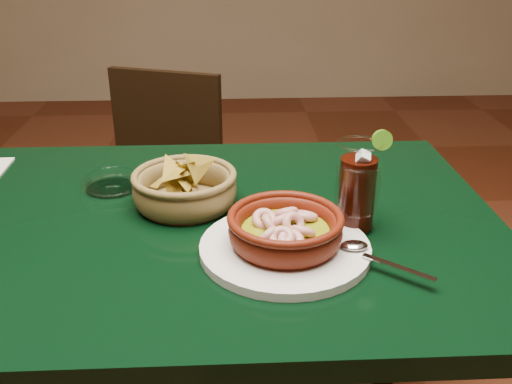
{
  "coord_description": "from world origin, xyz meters",
  "views": [
    {
      "loc": [
        0.09,
        -0.96,
        1.25
      ],
      "look_at": [
        0.14,
        -0.02,
        0.81
      ],
      "focal_mm": 40.0,
      "sensor_mm": 36.0,
      "label": 1
    }
  ],
  "objects_px": {
    "dining_table": "(184,263)",
    "dining_chair": "(156,197)",
    "chip_basket": "(185,188)",
    "cola_drink": "(357,187)",
    "shrimp_plate": "(285,234)"
  },
  "relations": [
    {
      "from": "shrimp_plate",
      "to": "cola_drink",
      "type": "bearing_deg",
      "value": 30.82
    },
    {
      "from": "dining_chair",
      "to": "shrimp_plate",
      "type": "relative_size",
      "value": 2.34
    },
    {
      "from": "dining_table",
      "to": "cola_drink",
      "type": "relative_size",
      "value": 6.45
    },
    {
      "from": "dining_table",
      "to": "dining_chair",
      "type": "bearing_deg",
      "value": 101.73
    },
    {
      "from": "dining_table",
      "to": "shrimp_plate",
      "type": "distance_m",
      "value": 0.26
    },
    {
      "from": "chip_basket",
      "to": "dining_table",
      "type": "bearing_deg",
      "value": -94.97
    },
    {
      "from": "dining_table",
      "to": "dining_chair",
      "type": "distance_m",
      "value": 0.74
    },
    {
      "from": "dining_table",
      "to": "shrimp_plate",
      "type": "height_order",
      "value": "shrimp_plate"
    },
    {
      "from": "chip_basket",
      "to": "cola_drink",
      "type": "relative_size",
      "value": 1.27
    },
    {
      "from": "dining_table",
      "to": "shrimp_plate",
      "type": "relative_size",
      "value": 3.33
    },
    {
      "from": "dining_table",
      "to": "chip_basket",
      "type": "xyz_separation_m",
      "value": [
        0.0,
        0.06,
        0.14
      ]
    },
    {
      "from": "dining_chair",
      "to": "chip_basket",
      "type": "xyz_separation_m",
      "value": [
        0.15,
        -0.64,
        0.32
      ]
    },
    {
      "from": "cola_drink",
      "to": "shrimp_plate",
      "type": "bearing_deg",
      "value": -149.18
    },
    {
      "from": "dining_chair",
      "to": "shrimp_plate",
      "type": "bearing_deg",
      "value": -68.47
    },
    {
      "from": "dining_chair",
      "to": "cola_drink",
      "type": "xyz_separation_m",
      "value": [
        0.46,
        -0.75,
        0.37
      ]
    }
  ]
}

